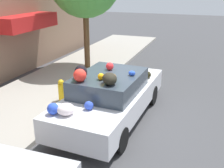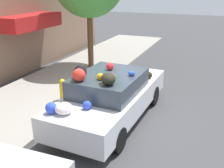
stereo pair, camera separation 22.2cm
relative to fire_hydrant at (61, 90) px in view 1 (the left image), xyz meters
name	(u,v)px [view 1 (the left image)]	position (x,y,z in m)	size (l,w,h in m)	color
ground_plane	(108,117)	(-0.31, -1.67, -0.47)	(60.00, 60.00, 0.00)	#424244
sidewalk_curb	(29,101)	(-0.31, 1.03, -0.41)	(24.00, 3.20, 0.12)	#9E998E
fire_hydrant	(61,90)	(0.00, 0.00, 0.00)	(0.20, 0.20, 0.70)	gold
art_car	(111,95)	(-0.37, -1.79, 0.25)	(4.52, 1.92, 1.69)	silver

